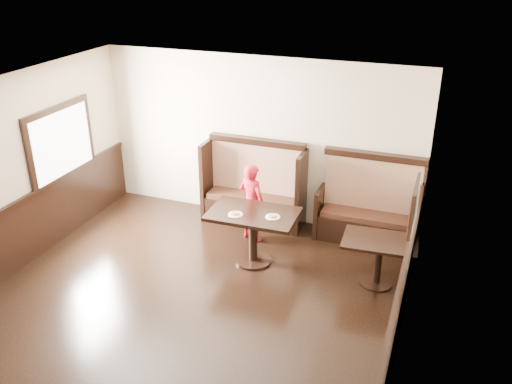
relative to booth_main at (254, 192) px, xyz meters
The scene contains 9 objects.
ground 3.34m from the booth_main, 90.00° to the right, with size 7.00×7.00×0.00m, color black.
room_shell 3.03m from the booth_main, 95.65° to the right, with size 7.00×7.00×7.00m.
booth_main is the anchor object (origin of this frame).
booth_neighbor 1.95m from the booth_main, ahead, with size 1.65×0.72×1.45m.
table_main 1.36m from the booth_main, 70.46° to the right, with size 1.31×0.84×0.82m.
table_neighbor 2.60m from the booth_main, 28.04° to the right, with size 1.05×0.72×0.70m.
child 0.68m from the booth_main, 73.09° to the right, with size 0.48×0.31×1.31m, color #A7111E.
pizza_plate_left 1.48m from the booth_main, 80.48° to the right, with size 0.22×0.22×0.04m.
pizza_plate_right 1.56m from the booth_main, 59.71° to the right, with size 0.21×0.21×0.04m.
Camera 1 is at (2.93, -4.56, 4.41)m, focal length 38.00 mm.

